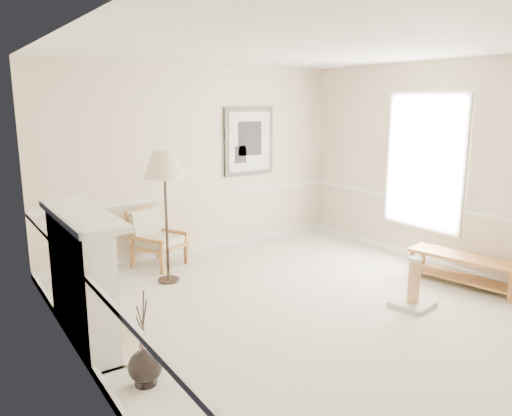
% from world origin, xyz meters
% --- Properties ---
extents(ground, '(5.50, 5.50, 0.00)m').
position_xyz_m(ground, '(0.00, 0.00, 0.00)').
color(ground, silver).
rests_on(ground, ground).
extents(room, '(5.04, 5.54, 2.92)m').
position_xyz_m(room, '(0.14, 0.08, 1.87)').
color(room, beige).
rests_on(room, ground).
extents(fireplace, '(0.64, 1.64, 1.31)m').
position_xyz_m(fireplace, '(-2.34, 0.60, 0.64)').
color(fireplace, white).
rests_on(fireplace, ground).
extents(floor_vase, '(0.29, 0.29, 0.85)m').
position_xyz_m(floor_vase, '(-2.15, -0.51, 0.16)').
color(floor_vase, black).
rests_on(floor_vase, ground).
extents(armchair, '(0.85, 0.87, 0.82)m').
position_xyz_m(armchair, '(-0.87, 2.44, 0.44)').
color(armchair, '#AA7836').
rests_on(armchair, ground).
extents(floor_lamp, '(0.69, 0.69, 1.74)m').
position_xyz_m(floor_lamp, '(-0.98, 1.70, 1.52)').
color(floor_lamp, black).
rests_on(floor_lamp, ground).
extents(bench, '(0.69, 1.45, 0.40)m').
position_xyz_m(bench, '(2.15, -0.55, 0.27)').
color(bench, '#AA7836').
rests_on(bench, ground).
extents(scratching_post, '(0.48, 0.48, 0.59)m').
position_xyz_m(scratching_post, '(1.06, -0.65, 0.19)').
color(scratching_post, beige).
rests_on(scratching_post, ground).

